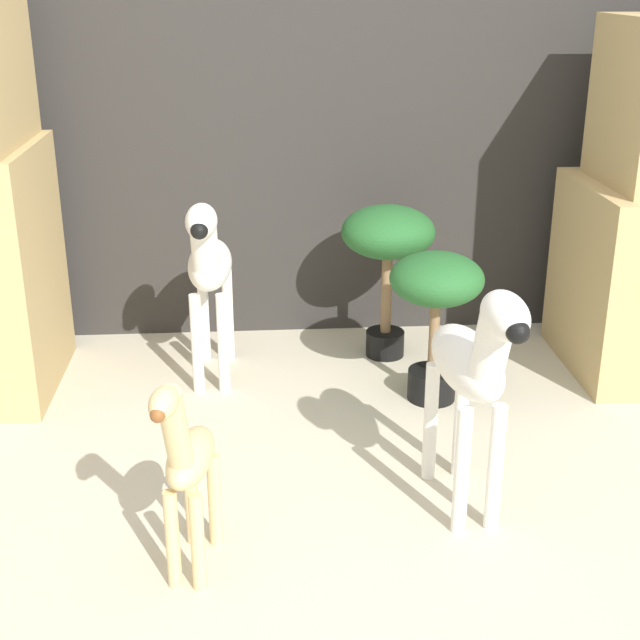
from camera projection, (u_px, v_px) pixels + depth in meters
The scene contains 7 objects.
ground_plane at pixel (352, 581), 2.22m from camera, with size 14.00×14.00×0.00m, color beige.
wall_back at pixel (309, 60), 3.42m from camera, with size 6.40×0.08×2.20m.
zebra_right at pixel (474, 367), 2.34m from camera, with size 0.20×0.55×0.72m.
zebra_left at pixel (209, 266), 3.14m from camera, with size 0.17×0.55×0.72m.
giraffe_figurine at pixel (187, 464), 2.14m from camera, with size 0.15×0.38×0.58m.
potted_palm_front at pixel (388, 243), 3.36m from camera, with size 0.36×0.36×0.60m.
potted_palm_back at pixel (436, 295), 3.03m from camera, with size 0.32×0.32×0.54m.
Camera 1 is at (-0.21, -1.82, 1.41)m, focal length 50.00 mm.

